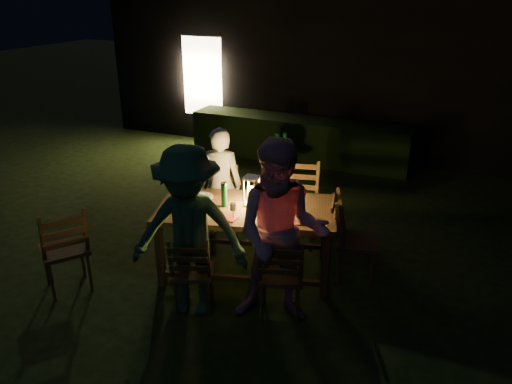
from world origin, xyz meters
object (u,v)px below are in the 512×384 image
at_px(chair_far_right, 297,220).
at_px(bottle_bucket_b, 285,148).
at_px(dining_table, 246,214).
at_px(bottle_bucket_a, 277,148).
at_px(person_opp_left, 189,233).
at_px(chair_far_left, 221,218).
at_px(person_house_side, 221,184).
at_px(chair_end, 354,253).
at_px(chair_near_left, 193,284).
at_px(lantern, 251,193).
at_px(side_table, 280,163).
at_px(chair_near_right, 280,289).
at_px(bottle_table, 224,195).
at_px(ice_bucket, 281,151).
at_px(person_opp_right, 281,234).
at_px(chair_spare, 67,264).

height_order(chair_far_right, bottle_bucket_b, chair_far_right).
bearing_deg(bottle_bucket_b, dining_table, -79.73).
bearing_deg(bottle_bucket_a, person_opp_left, -84.09).
distance_m(chair_far_left, person_house_side, 0.46).
xyz_separation_m(chair_far_left, bottle_bucket_b, (0.24, 1.68, 0.50)).
height_order(chair_end, bottle_bucket_b, chair_end).
xyz_separation_m(chair_near_left, lantern, (0.24, 0.93, 0.70)).
relative_size(chair_far_right, side_table, 1.68).
relative_size(chair_near_right, chair_end, 0.93).
xyz_separation_m(chair_end, bottle_table, (-1.41, -0.43, 0.65)).
distance_m(chair_near_right, lantern, 1.14).
bearing_deg(person_opp_left, ice_bucket, 77.95).
relative_size(chair_near_right, person_opp_right, 0.52).
relative_size(chair_spare, person_opp_left, 0.60).
xyz_separation_m(chair_end, person_opp_left, (-1.37, -1.28, 0.58)).
distance_m(person_house_side, bottle_bucket_a, 1.56).
xyz_separation_m(chair_end, side_table, (-1.64, 1.88, 0.25)).
xyz_separation_m(bottle_bucket_a, bottle_bucket_b, (0.10, 0.08, 0.00)).
relative_size(dining_table, ice_bucket, 7.26).
distance_m(chair_far_left, bottle_bucket_a, 1.68).
xyz_separation_m(person_opp_left, ice_bucket, (-0.27, 3.16, -0.14)).
height_order(dining_table, person_opp_left, person_opp_left).
xyz_separation_m(chair_spare, person_opp_right, (2.29, 0.49, 0.61)).
distance_m(person_opp_right, lantern, 0.96).
bearing_deg(person_opp_right, chair_far_left, 119.54).
height_order(chair_end, lantern, lantern).
distance_m(ice_bucket, bottle_bucket_a, 0.08).
height_order(dining_table, bottle_bucket_b, bottle_bucket_b).
distance_m(chair_near_left, chair_far_right, 1.84).
xyz_separation_m(bottle_table, bottle_bucket_a, (-0.27, 2.28, -0.16)).
relative_size(chair_far_left, chair_far_right, 0.92).
xyz_separation_m(person_opp_right, bottle_table, (-0.91, 0.58, 0.03)).
distance_m(chair_near_right, bottle_bucket_a, 3.08).
distance_m(chair_far_right, lantern, 1.09).
bearing_deg(person_opp_left, chair_near_left, 88.19).
bearing_deg(side_table, person_house_side, -97.39).
bearing_deg(chair_far_right, dining_table, 58.24).
relative_size(dining_table, side_table, 3.37).
bearing_deg(chair_near_left, dining_table, 54.83).
relative_size(chair_end, chair_spare, 0.98).
bearing_deg(bottle_bucket_b, person_opp_right, -69.75).
height_order(dining_table, ice_bucket, ice_bucket).
relative_size(chair_end, lantern, 2.98).
height_order(chair_near_right, chair_spare, chair_spare).
relative_size(chair_spare, person_opp_right, 0.57).
relative_size(chair_far_left, ice_bucket, 3.32).
bearing_deg(bottle_table, chair_near_left, -87.49).
xyz_separation_m(chair_far_right, person_house_side, (-0.97, -0.25, 0.42)).
bearing_deg(dining_table, person_opp_right, -61.24).
relative_size(lantern, ice_bucket, 1.17).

